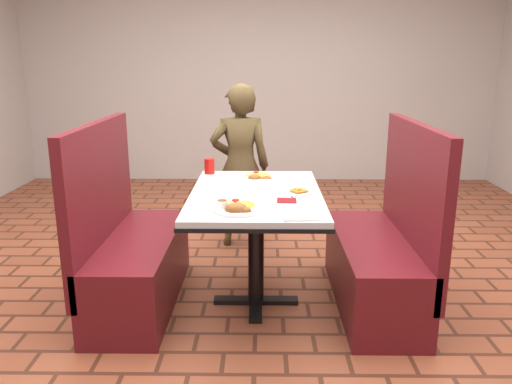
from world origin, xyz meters
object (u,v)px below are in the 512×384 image
at_px(booth_bench_left, 132,255).
at_px(plantain_plate, 298,192).
at_px(far_dinner_plate, 259,176).
at_px(diner_person, 240,166).
at_px(near_dinner_plate, 238,205).
at_px(dining_table, 256,207).
at_px(red_tumbler, 209,166).
at_px(booth_bench_right, 381,256).

bearing_deg(booth_bench_left, plantain_plate, -1.86).
bearing_deg(far_dinner_plate, diner_person, 102.25).
xyz_separation_m(diner_person, near_dinner_plate, (0.05, -1.48, 0.10)).
distance_m(near_dinner_plate, plantain_plate, 0.50).
xyz_separation_m(dining_table, plantain_plate, (0.26, -0.03, 0.11)).
distance_m(dining_table, red_tumbler, 0.64).
xyz_separation_m(far_dinner_plate, plantain_plate, (0.24, -0.38, -0.01)).
height_order(diner_person, red_tumbler, diner_person).
xyz_separation_m(dining_table, booth_bench_left, (-0.80, 0.00, -0.32)).
height_order(far_dinner_plate, plantain_plate, far_dinner_plate).
bearing_deg(dining_table, plantain_plate, -7.56).
distance_m(booth_bench_right, far_dinner_plate, 0.97).
bearing_deg(diner_person, far_dinner_plate, 97.40).
xyz_separation_m(dining_table, far_dinner_plate, (0.01, 0.35, 0.12)).
relative_size(diner_person, plantain_plate, 7.78).
bearing_deg(booth_bench_left, far_dinner_plate, 23.12).
height_order(booth_bench_left, booth_bench_right, same).
distance_m(booth_bench_left, near_dinner_plate, 0.93).
height_order(dining_table, diner_person, diner_person).
distance_m(booth_bench_left, red_tumbler, 0.84).
distance_m(diner_person, plantain_plate, 1.20).
bearing_deg(far_dinner_plate, near_dinner_plate, -98.32).
bearing_deg(booth_bench_right, far_dinner_plate, 156.11).
relative_size(booth_bench_left, diner_person, 0.88).
relative_size(booth_bench_right, red_tumbler, 11.19).
bearing_deg(diner_person, dining_table, 92.82).
bearing_deg(dining_table, red_tumbler, 123.37).
bearing_deg(dining_table, far_dinner_plate, 87.58).
xyz_separation_m(booth_bench_left, diner_person, (0.65, 1.09, 0.35)).
relative_size(dining_table, diner_person, 0.89).
bearing_deg(booth_bench_left, diner_person, 59.12).
xyz_separation_m(dining_table, booth_bench_right, (0.80, 0.00, -0.32)).
height_order(booth_bench_right, diner_person, diner_person).
relative_size(diner_person, near_dinner_plate, 4.86).
bearing_deg(diner_person, booth_bench_left, 54.28).
relative_size(far_dinner_plate, plantain_plate, 1.46).
relative_size(booth_bench_left, near_dinner_plate, 4.28).
bearing_deg(near_dinner_plate, diner_person, 92.04).
bearing_deg(red_tumbler, booth_bench_left, -131.50).
bearing_deg(near_dinner_plate, plantain_plate, 45.67).
height_order(near_dinner_plate, far_dinner_plate, near_dinner_plate).
xyz_separation_m(near_dinner_plate, red_tumbler, (-0.25, 0.91, 0.02)).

